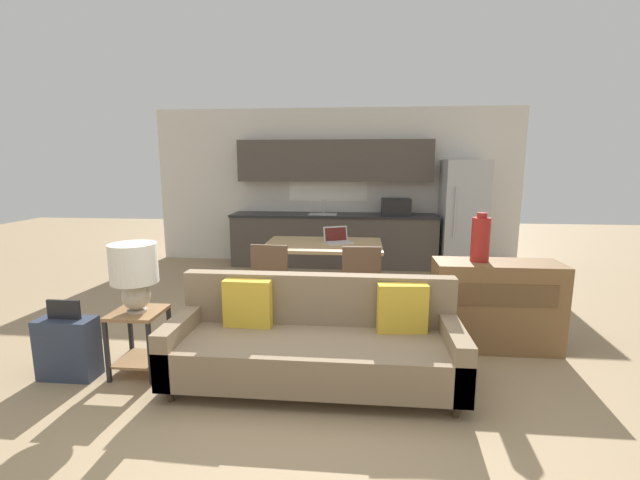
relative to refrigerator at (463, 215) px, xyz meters
name	(u,v)px	position (x,y,z in m)	size (l,w,h in m)	color
ground_plane	(297,396)	(-2.15, -4.23, -0.91)	(20.00, 20.00, 0.00)	#9E8460
wall_back	(335,186)	(-2.15, 0.40, 0.45)	(6.40, 0.07, 2.70)	silver
kitchen_counter	(335,217)	(-2.13, 0.10, -0.07)	(3.51, 0.65, 2.15)	#4C443D
refrigerator	(463,215)	(0.00, 0.00, 0.00)	(0.69, 0.73, 1.82)	#B7BABC
dining_table	(323,248)	(-2.15, -1.94, -0.21)	(1.47, 0.99, 0.76)	tan
couch	(315,343)	(-2.04, -3.98, -0.58)	(2.29, 0.80, 0.84)	#3D2D1E
side_table	(139,332)	(-3.53, -3.99, -0.54)	(0.40, 0.40, 0.55)	olive
table_lamp	(134,270)	(-3.52, -4.00, -0.01)	(0.38, 0.38, 0.57)	#B2A893
credenza	(495,305)	(-0.38, -3.17, -0.48)	(1.17, 0.45, 0.85)	brown
vase	(481,239)	(-0.56, -3.14, 0.15)	(0.17, 0.17, 0.46)	maroon
dining_chair_near_left	(273,279)	(-2.62, -2.78, -0.39)	(0.46, 0.46, 0.92)	brown
dining_chair_near_right	(360,282)	(-1.67, -2.79, -0.39)	(0.45, 0.45, 0.92)	brown
laptop	(337,239)	(-1.97, -1.86, -0.10)	(0.40, 0.36, 0.20)	#B7BABC
suitcase	(68,347)	(-4.08, -4.12, -0.65)	(0.46, 0.22, 0.67)	#2D384C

